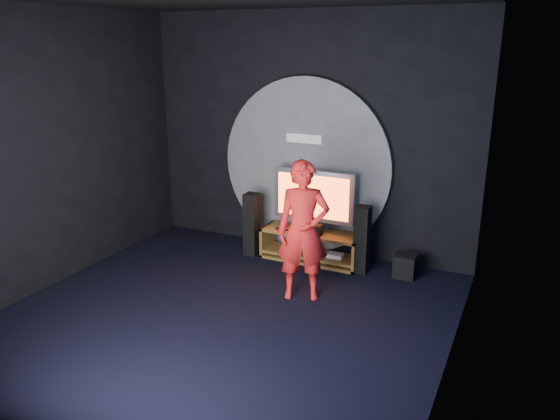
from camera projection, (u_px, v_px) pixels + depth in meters
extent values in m
plane|color=black|center=(222.00, 318.00, 6.30)|extent=(5.00, 5.00, 0.00)
cube|color=black|center=(307.00, 135.00, 7.94)|extent=(5.00, 0.04, 3.50)
cube|color=black|center=(18.00, 248.00, 3.63)|extent=(5.00, 0.04, 3.50)
cube|color=black|center=(45.00, 151.00, 6.81)|extent=(0.04, 5.00, 3.50)
cube|color=black|center=(461.00, 199.00, 4.76)|extent=(0.04, 5.00, 3.50)
cylinder|color=#515156|center=(305.00, 166.00, 8.03)|extent=(2.60, 0.08, 2.60)
cube|color=white|center=(304.00, 139.00, 7.86)|extent=(0.55, 0.03, 0.13)
cube|color=olive|center=(311.00, 233.00, 7.84)|extent=(1.45, 0.45, 0.04)
cube|color=olive|center=(311.00, 254.00, 7.93)|extent=(1.41, 0.42, 0.04)
cube|color=olive|center=(267.00, 239.00, 8.18)|extent=(0.04, 0.45, 0.45)
cube|color=olive|center=(358.00, 254.00, 7.61)|extent=(0.04, 0.45, 0.45)
cube|color=olive|center=(311.00, 243.00, 7.88)|extent=(0.03, 0.40, 0.29)
cube|color=olive|center=(311.00, 259.00, 7.96)|extent=(1.45, 0.45, 0.04)
cube|color=white|center=(335.00, 255.00, 7.77)|extent=(0.22, 0.16, 0.05)
cube|color=#B3B4BB|center=(313.00, 229.00, 7.88)|extent=(0.36, 0.22, 0.04)
cylinder|color=#B3B4BB|center=(313.00, 224.00, 7.86)|extent=(0.07, 0.07, 0.10)
cube|color=#B3B4BB|center=(314.00, 196.00, 7.74)|extent=(1.20, 0.06, 0.74)
cube|color=#FD5D23|center=(313.00, 197.00, 7.71)|extent=(1.07, 0.01, 0.61)
cube|color=black|center=(308.00, 229.00, 7.71)|extent=(0.40, 0.15, 0.15)
cube|color=black|center=(282.00, 229.00, 7.89)|extent=(0.18, 0.05, 0.02)
cube|color=black|center=(252.00, 224.00, 8.06)|extent=(0.19, 0.21, 0.94)
cube|color=black|center=(362.00, 240.00, 7.44)|extent=(0.19, 0.21, 0.94)
cube|color=black|center=(405.00, 266.00, 7.38)|extent=(0.29, 0.29, 0.32)
imported|color=red|center=(303.00, 231.00, 6.59)|extent=(0.74, 0.62, 1.74)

